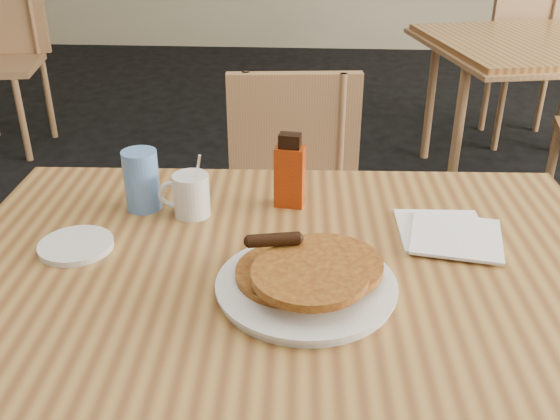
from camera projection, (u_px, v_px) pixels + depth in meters
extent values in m
cube|color=#A97A3C|center=(286.00, 270.00, 1.15)|extent=(1.27, 0.87, 0.04)
cube|color=#A1764C|center=(285.00, 277.00, 1.16)|extent=(1.32, 0.91, 0.02)
cylinder|color=#A1764C|center=(504.00, 330.00, 1.59)|extent=(0.04, 0.04, 0.71)
cylinder|color=#A1764C|center=(456.00, 146.00, 2.72)|extent=(0.04, 0.04, 0.71)
cube|color=#A1764C|center=(290.00, 240.00, 1.85)|extent=(0.43, 0.43, 0.04)
cube|color=#A1764C|center=(294.00, 143.00, 1.90)|extent=(0.40, 0.08, 0.44)
cylinder|color=#A1764C|center=(232.00, 332.00, 1.82)|extent=(0.04, 0.04, 0.41)
cylinder|color=#A1764C|center=(340.00, 275.00, 2.09)|extent=(0.04, 0.04, 0.41)
cube|color=#A1764C|center=(529.00, 67.00, 3.57)|extent=(0.48, 0.48, 0.04)
cube|color=#A1764C|center=(527.00, 17.00, 3.62)|extent=(0.41, 0.12, 0.45)
cylinder|color=#A1764C|center=(500.00, 115.00, 3.53)|extent=(0.04, 0.04, 0.42)
cylinder|color=#A1764C|center=(542.00, 98.00, 3.81)|extent=(0.04, 0.04, 0.42)
cube|color=#A1764C|center=(3.00, 9.00, 3.50)|extent=(0.45, 0.12, 0.49)
cylinder|color=#A1764C|center=(49.00, 100.00, 3.71)|extent=(0.04, 0.04, 0.46)
cylinder|color=white|center=(306.00, 287.00, 1.05)|extent=(0.30, 0.30, 0.02)
cylinder|color=white|center=(306.00, 283.00, 1.05)|extent=(0.31, 0.31, 0.01)
cylinder|color=#A16A21|center=(291.00, 273.00, 1.06)|extent=(0.19, 0.19, 0.01)
cylinder|color=#A16A21|center=(326.00, 265.00, 1.06)|extent=(0.20, 0.20, 0.01)
cylinder|color=#A16A21|center=(310.00, 274.00, 1.00)|extent=(0.19, 0.19, 0.01)
cylinder|color=black|center=(274.00, 240.00, 1.07)|extent=(0.09, 0.04, 0.02)
cylinder|color=white|center=(192.00, 195.00, 1.29)|extent=(0.08, 0.08, 0.09)
torus|color=white|center=(173.00, 194.00, 1.29)|extent=(0.06, 0.01, 0.06)
cylinder|color=black|center=(190.00, 178.00, 1.27)|extent=(0.07, 0.07, 0.01)
cylinder|color=silver|center=(196.00, 181.00, 1.27)|extent=(0.04, 0.04, 0.13)
cube|color=maroon|center=(290.00, 177.00, 1.32)|extent=(0.07, 0.05, 0.13)
cube|color=black|center=(290.00, 141.00, 1.28)|extent=(0.05, 0.04, 0.03)
cube|color=white|center=(442.00, 231.00, 1.24)|extent=(0.18, 0.18, 0.01)
cube|color=white|center=(456.00, 236.00, 1.21)|extent=(0.20, 0.20, 0.01)
cylinder|color=#5A89D4|center=(142.00, 180.00, 1.31)|extent=(0.09, 0.09, 0.13)
cylinder|color=white|center=(76.00, 245.00, 1.18)|extent=(0.14, 0.14, 0.01)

